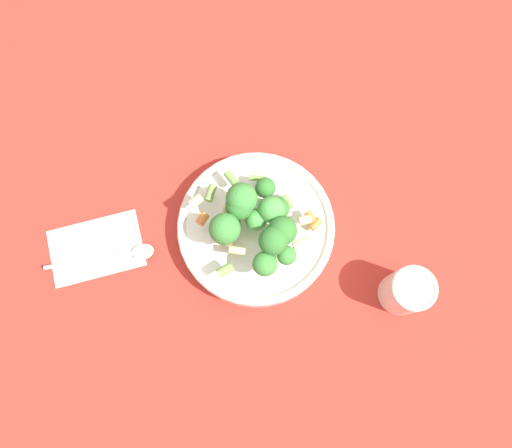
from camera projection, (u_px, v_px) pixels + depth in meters
The scene contains 6 objects.
ground_plane at pixel (256, 231), 0.83m from camera, with size 3.00×3.00×0.00m, color #B72D23.
bowl at pixel (256, 228), 0.81m from camera, with size 0.25×0.25×0.04m.
pasta_salad at pixel (255, 222), 0.74m from camera, with size 0.17×0.21×0.08m.
cup at pixel (407, 291), 0.76m from camera, with size 0.07×0.07×0.09m.
napkin at pixel (96, 248), 0.82m from camera, with size 0.14×0.17×0.01m.
spoon at pixel (120, 256), 0.81m from camera, with size 0.05×0.18×0.01m.
Camera 1 is at (-0.19, -0.01, 0.81)m, focal length 35.00 mm.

